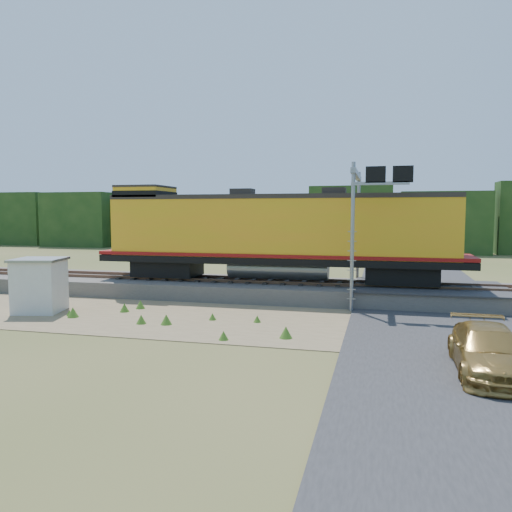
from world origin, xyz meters
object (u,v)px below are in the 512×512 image
(shed, at_px, (40,285))
(signal_gantry, at_px, (362,200))
(car, at_px, (489,351))
(locomotive, at_px, (273,233))

(shed, xyz_separation_m, signal_gantry, (13.58, 5.62, 3.75))
(shed, height_order, car, shed)
(shed, bearing_deg, locomotive, 21.18)
(shed, relative_size, car, 0.55)
(locomotive, bearing_deg, car, -52.10)
(shed, height_order, signal_gantry, signal_gantry)
(shed, relative_size, signal_gantry, 0.37)
(signal_gantry, bearing_deg, locomotive, 171.79)
(locomotive, relative_size, shed, 7.76)
(locomotive, bearing_deg, signal_gantry, -8.21)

